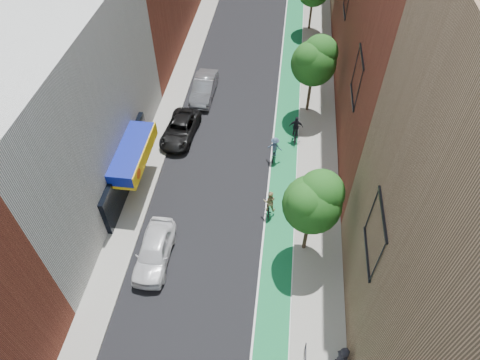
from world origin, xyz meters
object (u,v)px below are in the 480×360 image
(cyclist_lane_mid, at_px, (296,131))
(pedestrian, at_px, (343,357))
(parked_car_silver, at_px, (204,88))
(parked_car_white, at_px, (154,251))
(cyclist_lane_far, at_px, (275,150))
(parked_car_black, at_px, (180,129))
(cyclist_lane_near, at_px, (269,204))

(cyclist_lane_mid, distance_m, pedestrian, 17.48)
(parked_car_silver, bearing_deg, cyclist_lane_mid, -29.54)
(parked_car_white, relative_size, cyclist_lane_far, 2.38)
(cyclist_lane_mid, height_order, cyclist_lane_far, cyclist_lane_mid)
(parked_car_black, bearing_deg, pedestrian, -49.17)
(parked_car_black, distance_m, cyclist_lane_far, 7.75)
(pedestrian, bearing_deg, cyclist_lane_mid, -177.38)
(cyclist_lane_far, bearing_deg, parked_car_black, -3.74)
(parked_car_silver, bearing_deg, cyclist_lane_far, -46.32)
(parked_car_white, height_order, pedestrian, pedestrian)
(cyclist_lane_near, xyz_separation_m, cyclist_lane_far, (-0.00, 5.29, 0.04))
(parked_car_black, bearing_deg, cyclist_lane_mid, 9.45)
(cyclist_lane_near, height_order, cyclist_lane_mid, cyclist_lane_mid)
(parked_car_white, bearing_deg, parked_car_silver, 89.30)
(parked_car_white, distance_m, cyclist_lane_near, 8.00)
(cyclist_lane_far, bearing_deg, parked_car_white, 64.29)
(parked_car_white, distance_m, pedestrian, 12.22)
(parked_car_black, xyz_separation_m, cyclist_lane_far, (7.56, -1.69, 0.25))
(parked_car_white, height_order, cyclist_lane_far, cyclist_lane_far)
(cyclist_lane_mid, xyz_separation_m, pedestrian, (2.90, -17.24, 0.23))
(parked_car_silver, bearing_deg, cyclist_lane_near, -60.93)
(parked_car_white, xyz_separation_m, cyclist_lane_far, (6.68, 9.69, 0.13))
(cyclist_lane_mid, height_order, pedestrian, cyclist_lane_mid)
(cyclist_lane_near, distance_m, cyclist_lane_mid, 7.83)
(parked_car_silver, distance_m, cyclist_lane_mid, 9.46)
(parked_car_silver, height_order, cyclist_lane_near, cyclist_lane_near)
(parked_car_silver, distance_m, cyclist_lane_far, 9.82)
(cyclist_lane_mid, distance_m, cyclist_lane_far, 2.84)
(parked_car_silver, xyz_separation_m, cyclist_lane_mid, (8.14, -4.83, -0.01))
(pedestrian, bearing_deg, cyclist_lane_far, -170.41)
(parked_car_white, height_order, parked_car_silver, parked_car_silver)
(cyclist_lane_near, distance_m, pedestrian, 10.52)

